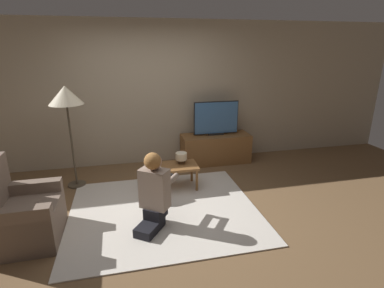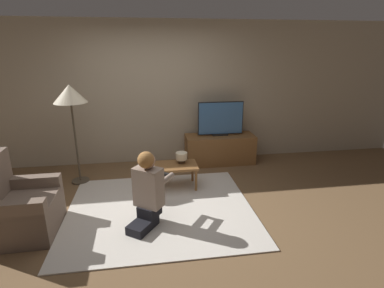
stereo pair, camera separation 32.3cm
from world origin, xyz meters
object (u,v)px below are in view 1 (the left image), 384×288
floor_lamp (66,99)px  table_lamp (181,157)px  armchair (20,216)px  coffee_table (172,169)px  person_kneeling (154,190)px  tv (216,118)px

floor_lamp → table_lamp: (1.64, -0.39, -0.91)m
floor_lamp → armchair: bearing=-106.4°
coffee_table → table_lamp: size_ratio=4.34×
floor_lamp → table_lamp: floor_lamp is taller
armchair → person_kneeling: person_kneeling is taller
tv → floor_lamp: floor_lamp is taller
tv → armchair: size_ratio=0.88×
tv → coffee_table: 1.48m
floor_lamp → person_kneeling: floor_lamp is taller
tv → armchair: tv is taller
floor_lamp → table_lamp: 1.92m
coffee_table → floor_lamp: floor_lamp is taller
coffee_table → armchair: (-1.89, -0.91, -0.03)m
armchair → coffee_table: bearing=-65.2°
coffee_table → person_kneeling: person_kneeling is taller
tv → table_lamp: (-0.84, -0.89, -0.37)m
coffee_table → armchair: armchair is taller
coffee_table → table_lamp: bearing=24.5°
tv → person_kneeling: bearing=-125.3°
tv → floor_lamp: (-2.48, -0.50, 0.53)m
floor_lamp → armchair: size_ratio=1.65×
tv → table_lamp: 1.28m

